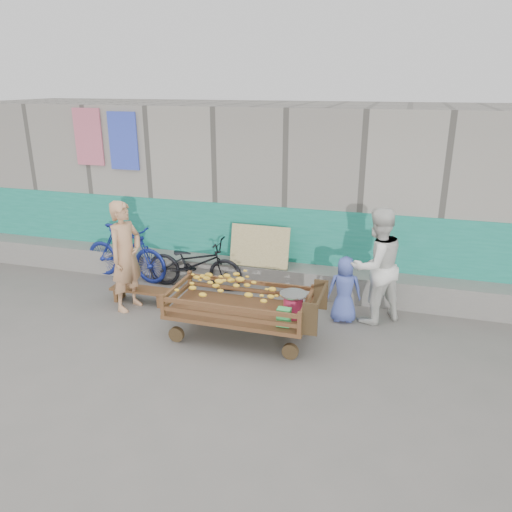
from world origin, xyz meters
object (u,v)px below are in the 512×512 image
(bicycle_dark, at_px, (194,263))
(bicycle_blue, at_px, (125,253))
(woman, at_px, (376,266))
(bench, at_px, (140,292))
(banana_cart, at_px, (237,297))
(vendor_man, at_px, (126,256))
(child, at_px, (345,289))

(bicycle_dark, height_order, bicycle_blue, bicycle_blue)
(bicycle_dark, bearing_deg, woman, -99.93)
(bench, bearing_deg, banana_cart, -19.61)
(woman, xyz_separation_m, bicycle_dark, (-3.04, 0.39, -0.42))
(bench, bearing_deg, bicycle_dark, 53.47)
(banana_cart, bearing_deg, vendor_man, 167.30)
(banana_cart, bearing_deg, child, 35.19)
(banana_cart, height_order, bicycle_dark, banana_cart)
(child, bearing_deg, bicycle_dark, -19.70)
(bench, bearing_deg, vendor_man, -103.71)
(banana_cart, distance_m, bicycle_dark, 1.97)
(woman, distance_m, child, 0.57)
(banana_cart, relative_size, bicycle_blue, 1.25)
(vendor_man, bearing_deg, bicycle_blue, 44.13)
(child, bearing_deg, bench, -3.15)
(vendor_man, height_order, child, vendor_man)
(banana_cart, distance_m, bicycle_blue, 3.00)
(woman, xyz_separation_m, bicycle_blue, (-4.37, 0.39, -0.36))
(woman, bearing_deg, bicycle_blue, -45.29)
(woman, bearing_deg, bicycle_dark, -47.51)
(banana_cart, height_order, child, child)
(woman, bearing_deg, child, -20.82)
(banana_cart, bearing_deg, woman, 31.86)
(bicycle_blue, bearing_deg, bench, -131.87)
(bench, xyz_separation_m, bicycle_dark, (0.61, 0.82, 0.27))
(banana_cart, relative_size, vendor_man, 1.22)
(woman, bearing_deg, banana_cart, -8.29)
(vendor_man, distance_m, bicycle_dark, 1.31)
(bench, relative_size, bicycle_dark, 0.57)
(vendor_man, distance_m, woman, 3.76)
(banana_cart, height_order, bench, banana_cart)
(bench, relative_size, bicycle_blue, 0.57)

